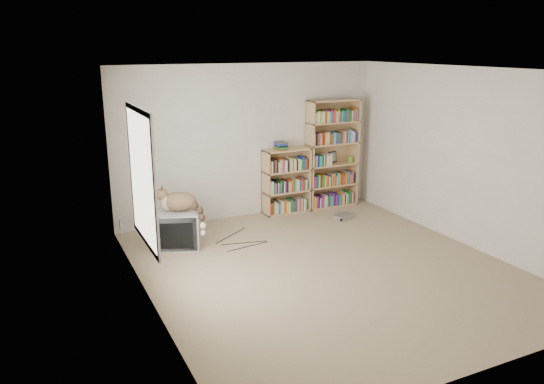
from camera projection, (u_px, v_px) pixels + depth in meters
name	position (u px, v px, depth m)	size (l,w,h in m)	color
floor	(327.00, 268.00, 6.82)	(4.50, 5.00, 0.01)	tan
wall_back	(249.00, 142.00, 8.66)	(4.50, 0.02, 2.50)	beige
wall_front	(491.00, 240.00, 4.32)	(4.50, 0.02, 2.50)	beige
wall_left	(146.00, 196.00, 5.55)	(0.02, 5.00, 2.50)	beige
wall_right	(467.00, 158.00, 7.42)	(0.02, 5.00, 2.50)	beige
ceiling	(333.00, 70.00, 6.15)	(4.50, 5.00, 0.02)	white
window	(142.00, 178.00, 5.69)	(0.02, 1.22, 1.52)	white
crt_tv	(178.00, 228.00, 7.53)	(0.75, 0.72, 0.53)	#98989B
cat	(182.00, 205.00, 7.39)	(0.67, 0.71, 0.59)	#372816
bookcase_tall	(332.00, 157.00, 9.26)	(0.94, 0.30, 1.88)	tan
bookcase_short	(286.00, 183.00, 8.99)	(0.80, 0.30, 1.10)	tan
book_stack	(281.00, 146.00, 8.75)	(0.19, 0.24, 0.13)	red
green_mug	(350.00, 159.00, 9.42)	(0.09, 0.09, 0.10)	#5C982B
framed_print	(332.00, 157.00, 9.36)	(0.15, 0.01, 0.20)	black
dvd_player	(343.00, 216.00, 8.77)	(0.31, 0.22, 0.07)	#A3A3A7
wall_outlet	(120.00, 225.00, 7.50)	(0.01, 0.08, 0.13)	silver
floor_cables	(272.00, 236.00, 7.97)	(1.20, 0.70, 0.01)	black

